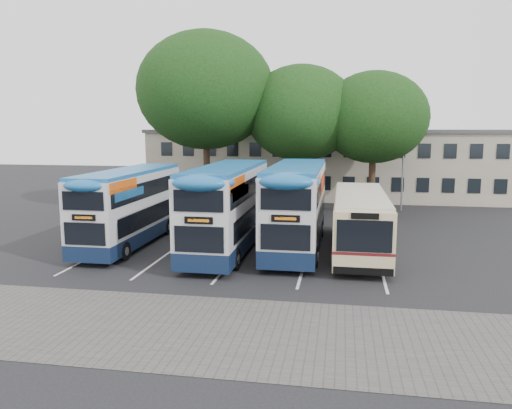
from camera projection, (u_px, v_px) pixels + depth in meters
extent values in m
plane|color=black|center=(304.00, 286.00, 20.20)|extent=(120.00, 120.00, 0.00)
cube|color=#595654|center=(229.00, 331.00, 15.66)|extent=(40.00, 6.00, 0.01)
cube|color=silver|center=(112.00, 247.00, 26.87)|extent=(0.12, 11.00, 0.01)
cube|color=silver|center=(174.00, 249.00, 26.28)|extent=(0.12, 11.00, 0.01)
cube|color=silver|center=(239.00, 252.00, 25.69)|extent=(0.12, 11.00, 0.01)
cube|color=silver|center=(307.00, 255.00, 25.11)|extent=(0.12, 11.00, 0.01)
cube|color=silver|center=(378.00, 258.00, 24.52)|extent=(0.12, 11.00, 0.01)
cube|color=#A59885|center=(327.00, 165.00, 46.04)|extent=(32.00, 8.00, 6.00)
cube|color=#4C4C4F|center=(327.00, 131.00, 45.58)|extent=(32.40, 8.40, 0.30)
cube|color=black|center=(325.00, 183.00, 42.32)|extent=(30.00, 0.06, 1.20)
cube|color=black|center=(325.00, 150.00, 41.90)|extent=(30.00, 0.06, 1.20)
cylinder|color=gray|center=(403.00, 152.00, 37.99)|extent=(0.14, 0.14, 9.00)
cube|color=gray|center=(406.00, 92.00, 37.31)|extent=(0.12, 0.80, 0.12)
cube|color=gray|center=(407.00, 92.00, 36.93)|extent=(0.25, 0.50, 0.12)
cylinder|color=black|center=(207.00, 167.00, 38.16)|extent=(0.50, 0.50, 6.70)
ellipsoid|color=black|center=(206.00, 90.00, 37.28)|extent=(10.33, 10.33, 8.78)
cylinder|color=black|center=(300.00, 176.00, 38.03)|extent=(0.50, 0.50, 5.47)
ellipsoid|color=black|center=(301.00, 113.00, 37.32)|extent=(8.42, 8.42, 7.15)
cylinder|color=black|center=(372.00, 178.00, 37.15)|extent=(0.50, 0.50, 5.23)
ellipsoid|color=black|center=(374.00, 117.00, 36.47)|extent=(7.91, 7.91, 6.72)
cube|color=#101F3D|center=(131.00, 233.00, 27.28)|extent=(2.34, 9.81, 0.75)
cube|color=silver|center=(130.00, 200.00, 27.00)|extent=(2.34, 9.81, 2.90)
cube|color=#1B5FA2|center=(129.00, 172.00, 26.78)|extent=(2.29, 9.62, 0.28)
cube|color=black|center=(132.00, 214.00, 27.40)|extent=(2.38, 8.69, 0.93)
cube|color=black|center=(129.00, 188.00, 26.91)|extent=(2.38, 9.25, 0.84)
cube|color=#E85A13|center=(124.00, 186.00, 23.49)|extent=(0.02, 2.99, 0.51)
cube|color=black|center=(84.00, 218.00, 22.21)|extent=(1.12, 0.06, 0.28)
cylinder|color=black|center=(134.00, 226.00, 30.26)|extent=(0.28, 0.93, 0.93)
cylinder|color=black|center=(167.00, 227.00, 29.91)|extent=(0.28, 0.93, 0.93)
cylinder|color=black|center=(83.00, 249.00, 24.35)|extent=(0.28, 0.93, 0.93)
cylinder|color=black|center=(124.00, 251.00, 23.99)|extent=(0.28, 0.93, 0.93)
cube|color=#101F3D|center=(228.00, 237.00, 25.99)|extent=(2.52, 10.57, 0.81)
cube|color=silver|center=(228.00, 200.00, 25.69)|extent=(2.52, 10.57, 3.12)
cube|color=#1B5FA2|center=(227.00, 169.00, 25.44)|extent=(2.47, 10.36, 0.30)
cube|color=black|center=(229.00, 215.00, 26.11)|extent=(2.56, 9.36, 1.01)
cube|color=black|center=(227.00, 186.00, 25.58)|extent=(2.56, 9.97, 0.91)
cube|color=#E85A13|center=(238.00, 183.00, 21.90)|extent=(0.02, 3.22, 0.55)
cube|color=black|center=(199.00, 220.00, 20.53)|extent=(1.21, 0.06, 0.30)
cylinder|color=black|center=(221.00, 229.00, 29.20)|extent=(0.30, 1.01, 1.01)
cylinder|color=black|center=(259.00, 230.00, 28.82)|extent=(0.30, 1.01, 1.01)
cylinder|color=black|center=(187.00, 257.00, 22.82)|extent=(0.30, 1.01, 1.01)
cylinder|color=black|center=(235.00, 259.00, 22.44)|extent=(0.30, 1.01, 1.01)
cube|color=#101F3D|center=(296.00, 235.00, 26.37)|extent=(2.53, 10.62, 0.81)
cube|color=silver|center=(297.00, 199.00, 26.07)|extent=(2.53, 10.62, 3.14)
cube|color=#1B5FA2|center=(297.00, 168.00, 25.82)|extent=(2.48, 10.41, 0.30)
cube|color=black|center=(297.00, 214.00, 26.49)|extent=(2.57, 9.41, 1.01)
cube|color=black|center=(297.00, 185.00, 25.96)|extent=(2.57, 10.01, 0.91)
cube|color=#E85A13|center=(319.00, 182.00, 22.26)|extent=(0.02, 3.24, 0.56)
cube|color=black|center=(286.00, 219.00, 20.88)|extent=(1.21, 0.06, 0.30)
cylinder|color=black|center=(282.00, 227.00, 29.59)|extent=(0.30, 1.01, 1.01)
cylinder|color=black|center=(321.00, 229.00, 29.21)|extent=(0.30, 1.01, 1.01)
cylinder|color=black|center=(265.00, 255.00, 23.19)|extent=(0.30, 1.01, 1.01)
cylinder|color=black|center=(314.00, 257.00, 22.81)|extent=(0.30, 1.01, 1.01)
cube|color=#AA270B|center=(323.00, 183.00, 26.98)|extent=(0.02, 4.05, 0.86)
cube|color=beige|center=(360.00, 221.00, 25.47)|extent=(2.56, 10.25, 2.61)
cube|color=beige|center=(361.00, 195.00, 25.26)|extent=(2.46, 9.84, 0.20)
cube|color=black|center=(360.00, 211.00, 25.90)|extent=(2.60, 8.20, 0.92)
cube|color=maroon|center=(360.00, 230.00, 25.53)|extent=(2.59, 10.27, 0.12)
cube|color=black|center=(364.00, 236.00, 20.41)|extent=(2.25, 0.06, 1.33)
cylinder|color=black|center=(335.00, 259.00, 22.43)|extent=(0.31, 1.02, 1.02)
cylinder|color=black|center=(388.00, 261.00, 22.05)|extent=(0.31, 1.02, 1.02)
cylinder|color=black|center=(337.00, 230.00, 28.82)|extent=(0.31, 1.02, 1.02)
cylinder|color=black|center=(378.00, 231.00, 28.43)|extent=(0.31, 1.02, 1.02)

